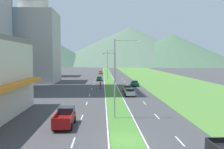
{
  "coord_description": "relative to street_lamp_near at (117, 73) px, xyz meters",
  "views": [
    {
      "loc": [
        -2.3,
        -22.82,
        7.98
      ],
      "look_at": [
        -0.13,
        32.9,
        4.15
      ],
      "focal_mm": 38.86,
      "sensor_mm": 36.0,
      "label": 1
    }
  ],
  "objects": [
    {
      "name": "lane_dash_left_8",
      "position": [
        -4.74,
        50.01,
        -5.99
      ],
      "size": [
        0.16,
        2.8,
        0.01
      ],
      "primitive_type": "cube",
      "color": "silver",
      "rests_on": "ground_plane"
    },
    {
      "name": "lane_dash_right_8",
      "position": [
        5.46,
        50.01,
        -5.99
      ],
      "size": [
        0.16,
        2.8,
        0.01
      ],
      "primitive_type": "cube",
      "color": "silver",
      "rests_on": "ground_plane"
    },
    {
      "name": "hill_far_center",
      "position": [
        29.86,
        256.2,
        16.24
      ],
      "size": [
        190.85,
        190.85,
        44.47
      ],
      "primitive_type": "cone",
      "color": "#516B56",
      "rests_on": "ground_plane"
    },
    {
      "name": "edge_line_median_left",
      "position": [
        -1.39,
        51.35,
        -5.99
      ],
      "size": [
        0.16,
        240.0,
        0.01
      ],
      "primitive_type": "cube",
      "color": "silver",
      "rests_on": "ground_plane"
    },
    {
      "name": "ground_plane",
      "position": [
        0.36,
        -8.65,
        -6.0
      ],
      "size": [
        600.0,
        600.0,
        0.0
      ],
      "primitive_type": "plane",
      "color": "#424244"
    },
    {
      "name": "lane_dash_left_6",
      "position": [
        -4.74,
        30.34,
        -5.99
      ],
      "size": [
        0.16,
        2.8,
        0.01
      ],
      "primitive_type": "cube",
      "color": "silver",
      "rests_on": "ground_plane"
    },
    {
      "name": "lane_dash_left_7",
      "position": [
        -4.74,
        40.17,
        -5.99
      ],
      "size": [
        0.16,
        2.8,
        0.01
      ],
      "primitive_type": "cube",
      "color": "silver",
      "rests_on": "ground_plane"
    },
    {
      "name": "motorcycle_rider",
      "position": [
        -2.51,
        31.02,
        -5.25
      ],
      "size": [
        0.36,
        2.0,
        1.8
      ],
      "rotation": [
        0.0,
        0.0,
        1.57
      ],
      "color": "black",
      "rests_on": "ground_plane"
    },
    {
      "name": "lane_dash_left_9",
      "position": [
        -4.74,
        59.84,
        -5.99
      ],
      "size": [
        0.16,
        2.8,
        0.01
      ],
      "primitive_type": "cube",
      "color": "silver",
      "rests_on": "ground_plane"
    },
    {
      "name": "pickup_truck_0",
      "position": [
        -6.37,
        -3.26,
        -5.01
      ],
      "size": [
        2.18,
        5.4,
        2.0
      ],
      "rotation": [
        0.0,
        0.0,
        1.57
      ],
      "color": "maroon",
      "rests_on": "ground_plane"
    },
    {
      "name": "lane_dash_right_5",
      "position": [
        5.46,
        20.51,
        -5.99
      ],
      "size": [
        0.16,
        2.8,
        0.01
      ],
      "primitive_type": "cube",
      "color": "silver",
      "rests_on": "ground_plane"
    },
    {
      "name": "car_4",
      "position": [
        3.75,
        18.99,
        -5.2
      ],
      "size": [
        2.02,
        4.44,
        1.57
      ],
      "rotation": [
        0.0,
        0.0,
        -1.57
      ],
      "color": "#B2B2B7",
      "rests_on": "ground_plane"
    },
    {
      "name": "car_0",
      "position": [
        -3.12,
        53.25,
        -5.22
      ],
      "size": [
        1.92,
        4.25,
        1.51
      ],
      "rotation": [
        0.0,
        0.0,
        1.57
      ],
      "color": "#0C5128",
      "rests_on": "ground_plane"
    },
    {
      "name": "lane_dash_left_2",
      "position": [
        -4.74,
        -8.99,
        -5.99
      ],
      "size": [
        0.16,
        2.8,
        0.01
      ],
      "primitive_type": "cube",
      "color": "silver",
      "rests_on": "ground_plane"
    },
    {
      "name": "street_lamp_near",
      "position": [
        0.0,
        0.0,
        0.0
      ],
      "size": [
        3.52,
        0.36,
        10.43
      ],
      "color": "#99999E",
      "rests_on": "ground_plane"
    },
    {
      "name": "hill_far_left",
      "position": [
        -74.8,
        229.23,
        12.74
      ],
      "size": [
        135.2,
        135.2,
        37.48
      ],
      "primitive_type": "cone",
      "color": "#3D5647",
      "rests_on": "ground_plane"
    },
    {
      "name": "street_lamp_mid",
      "position": [
        0.87,
        29.77,
        -0.58
      ],
      "size": [
        3.4,
        0.49,
        9.33
      ],
      "color": "#99999E",
      "rests_on": "ground_plane"
    },
    {
      "name": "lane_dash_right_9",
      "position": [
        5.46,
        59.84,
        -5.99
      ],
      "size": [
        0.16,
        2.8,
        0.01
      ],
      "primitive_type": "cube",
      "color": "silver",
      "rests_on": "ground_plane"
    },
    {
      "name": "lane_dash_right_7",
      "position": [
        5.46,
        40.17,
        -5.99
      ],
      "size": [
        0.16,
        2.8,
        0.01
      ],
      "primitive_type": "cube",
      "color": "silver",
      "rests_on": "ground_plane"
    },
    {
      "name": "midrise_colored",
      "position": [
        -27.96,
        74.18,
        5.52
      ],
      "size": [
        13.18,
        13.18,
        23.04
      ],
      "primitive_type": "cube",
      "color": "#9E9384",
      "rests_on": "ground_plane"
    },
    {
      "name": "grass_median",
      "position": [
        0.36,
        51.35,
        -5.97
      ],
      "size": [
        3.2,
        240.0,
        0.06
      ],
      "primitive_type": "cube",
      "color": "#477F33",
      "rests_on": "ground_plane"
    },
    {
      "name": "lane_dash_left_3",
      "position": [
        -4.74,
        0.84,
        -5.99
      ],
      "size": [
        0.16,
        2.8,
        0.01
      ],
      "primitive_type": "cube",
      "color": "silver",
      "rests_on": "ground_plane"
    },
    {
      "name": "lane_dash_left_4",
      "position": [
        -4.74,
        10.68,
        -5.99
      ],
      "size": [
        0.16,
        2.8,
        0.01
      ],
      "primitive_type": "cube",
      "color": "silver",
      "rests_on": "ground_plane"
    },
    {
      "name": "edge_line_median_right",
      "position": [
        2.11,
        51.35,
        -5.99
      ],
      "size": [
        0.16,
        240.0,
        0.01
      ],
      "primitive_type": "cube",
      "color": "silver",
      "rests_on": "ground_plane"
    },
    {
      "name": "hill_far_right",
      "position": [
        72.09,
        225.88,
        10.72
      ],
      "size": [
        142.03,
        142.03,
        33.43
      ],
      "primitive_type": "cone",
      "color": "#47664C",
      "rests_on": "ground_plane"
    },
    {
      "name": "domed_building",
      "position": [
        -24.24,
        49.02,
        8.27
      ],
      "size": [
        14.74,
        14.74,
        33.64
      ],
      "color": "#B7B2A8",
      "rests_on": "ground_plane"
    },
    {
      "name": "grass_verge_right",
      "position": [
        20.96,
        51.35,
        -5.97
      ],
      "size": [
        24.0,
        240.0,
        0.06
      ],
      "primitive_type": "cube",
      "color": "#518438",
      "rests_on": "ground_plane"
    },
    {
      "name": "lane_dash_right_3",
      "position": [
        5.46,
        0.84,
        -5.99
      ],
      "size": [
        0.16,
        2.8,
        0.01
      ],
      "primitive_type": "cube",
      "color": "silver",
      "rests_on": "ground_plane"
    },
    {
      "name": "street_lamp_far",
      "position": [
        0.23,
        59.43,
        0.22
      ],
      "size": [
        3.46,
        0.41,
        10.87
      ],
      "color": "#99999E",
      "rests_on": "ground_plane"
    },
    {
      "name": "car_3",
      "position": [
        7.2,
        36.93,
        -5.22
      ],
      "size": [
        1.94,
        4.67,
        1.52
      ],
      "rotation": [
        0.0,
        0.0,
        -1.57
      ],
      "color": "#0C5128",
      "rests_on": "ground_plane"
    },
    {
      "name": "car_1",
      "position": [
        -2.94,
        89.19,
        -5.24
      ],
      "size": [
        1.97,
        4.77,
        1.45
      ],
      "rotation": [
        0.0,
        0.0,
        1.57
      ],
      "color": "#C6842D",
      "rests_on": "ground_plane"
    },
    {
      "name": "lane_dash_left_5",
      "position": [
        -4.74,
        20.51,
        -5.99
      ],
      "size": [
        0.16,
        2.8,
        0.01
      ],
      "primitive_type": "cube",
      "color": "silver",
      "rests_on": "ground_plane"
    },
    {
      "name": "lane_dash_right_4",
      "position": [
        5.46,
        10.68,
        -5.99
      ],
      "size": [
        0.16,
        2.8,
        0.01
      ],
      "primitive_type": "cube",
      "color": "silver",
      "rests_on": "ground_plane"
    },
    {
      "name": "lane_dash_right_2",
      "position": [
        5.46,
        -8.99,
        -5.99
      ],
      "size": [
        0.16,
        2.8,
        0.01
      ],
      "primitive_type": "cube",
      "color": "silver",
      "rests_on": "ground_plane"
    },
    {
      "name": "car_2",
      "position": [
        3.84,
        25.11,
        -5.21
      ],
      "size": [
        1.93,
        4.0,
        1.53
      ],
      "rotation": [
        0.0,
        0.0,
        -1.57
      ],
      "color": "#C6842D",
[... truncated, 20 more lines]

